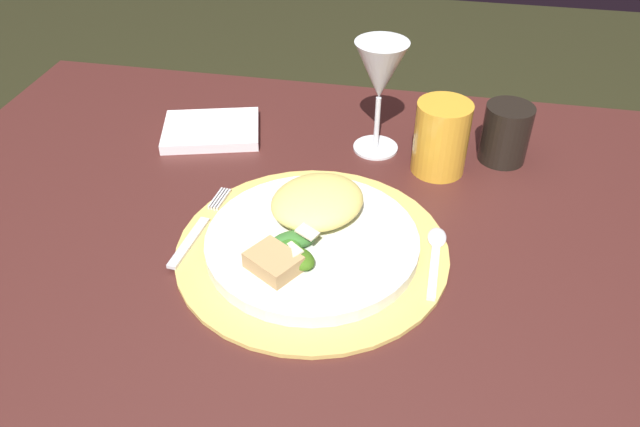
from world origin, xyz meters
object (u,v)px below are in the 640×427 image
Objects in this scene: dining_table at (298,317)px; dinner_plate at (312,242)px; wine_glass at (380,74)px; amber_tumbler at (441,138)px; napkin at (211,130)px; spoon at (436,249)px; dark_tumbler at (506,133)px; fork at (198,230)px.

dinner_plate is at bearing -54.77° from dining_table.
amber_tumbler is (0.09, -0.04, -0.07)m from wine_glass.
napkin is 0.87× the size of wine_glass.
dark_tumbler reaches higher than spoon.
spoon is (0.18, -0.02, 0.18)m from dining_table.
amber_tumbler is 0.10m from dark_tumbler.
napkin is 1.40× the size of amber_tumbler.
dark_tumbler is at bearing 47.50° from dinner_plate.
spoon is (0.15, 0.02, -0.01)m from dinner_plate.
dark_tumbler reaches higher than dining_table.
amber_tumbler is (0.17, 0.17, 0.23)m from dining_table.
dark_tumbler is at bearing 38.44° from dining_table.
wine_glass reaches higher than dining_table.
dark_tumbler is at bearing 2.04° from napkin.
dark_tumbler is (0.45, 0.02, 0.04)m from napkin.
dinner_plate reaches higher than spoon.
fork is at bearing -146.49° from dark_tumbler.
dining_table is 7.53× the size of napkin.
dinner_plate reaches higher than dining_table.
napkin reaches higher than fork.
spoon is (0.30, 0.02, 0.00)m from fork.
dark_tumbler is (0.23, 0.26, 0.03)m from dinner_plate.
amber_tumbler reaches higher than fork.
napkin is 0.28m from wine_glass.
wine_glass is 1.97× the size of dark_tumbler.
dining_table is 0.37m from wine_glass.
spoon is at bearing -65.92° from wine_glass.
dinner_plate is at bearing -124.17° from amber_tumbler.
amber_tumbler is 1.22× the size of dark_tumbler.
dark_tumbler is at bearing 26.64° from amber_tumbler.
dinner_plate reaches higher than fork.
fork is at bearing -176.11° from spoon.
spoon is at bearing -6.88° from dining_table.
dining_table is at bearing -47.47° from napkin.
dinner_plate is at bearing -1.12° from fork.
amber_tumbler is (-0.01, 0.19, 0.04)m from spoon.
dining_table is 0.22m from fork.
spoon is at bearing 8.81° from dinner_plate.
dark_tumbler is at bearing 69.71° from spoon.
dinner_plate is at bearing -132.50° from dark_tumbler.
fork is 0.46m from dark_tumbler.
fork is at bearing -160.18° from dining_table.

